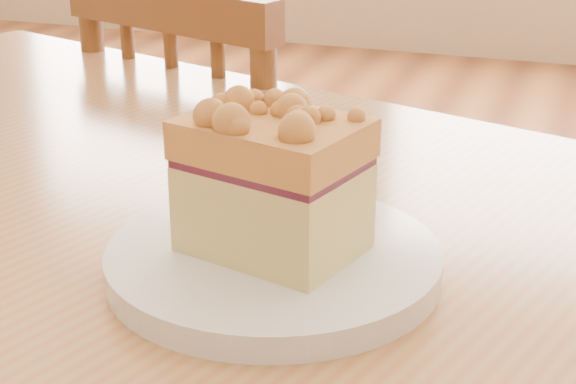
% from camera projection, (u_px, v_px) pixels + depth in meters
% --- Properties ---
extents(cafe_table_main, '(1.51, 1.22, 0.75)m').
position_uv_depth(cafe_table_main, '(93.00, 320.00, 0.73)').
color(cafe_table_main, '#A0713E').
rests_on(cafe_table_main, ground).
extents(cafe_chair_main, '(0.49, 0.49, 0.86)m').
position_uv_depth(cafe_chair_main, '(244.00, 245.00, 1.38)').
color(cafe_chair_main, brown).
rests_on(cafe_chair_main, ground).
extents(plate, '(0.23, 0.23, 0.02)m').
position_uv_depth(plate, '(274.00, 262.00, 0.62)').
color(plate, white).
rests_on(plate, cafe_table_main).
extents(cake_slice, '(0.14, 0.11, 0.11)m').
position_uv_depth(cake_slice, '(270.00, 172.00, 0.59)').
color(cake_slice, '#D5C378').
rests_on(cake_slice, plate).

